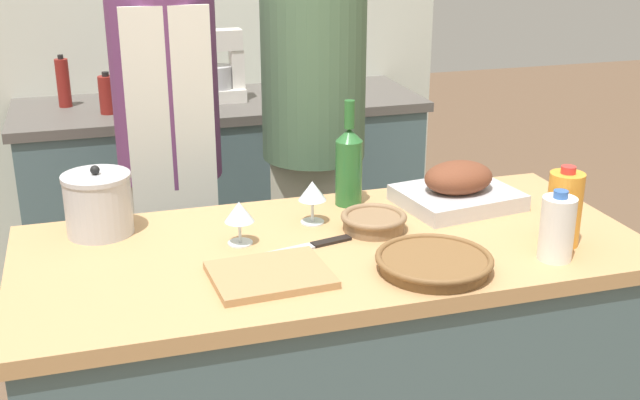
# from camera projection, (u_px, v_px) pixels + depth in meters

# --- Properties ---
(kitchen_island) EXTENTS (1.57, 0.71, 0.89)m
(kitchen_island) POSITION_uv_depth(u_px,v_px,m) (331.00, 393.00, 2.17)
(kitchen_island) COLOR #4C666B
(kitchen_island) RESTS_ON ground_plane
(back_counter) EXTENTS (1.74, 0.60, 0.89)m
(back_counter) POSITION_uv_depth(u_px,v_px,m) (225.00, 197.00, 3.61)
(back_counter) COLOR #4C666B
(back_counter) RESTS_ON ground_plane
(back_wall) EXTENTS (2.24, 0.10, 2.55)m
(back_wall) POSITION_uv_depth(u_px,v_px,m) (203.00, 1.00, 3.64)
(back_wall) COLOR silver
(back_wall) RESTS_ON ground_plane
(roasting_pan) EXTENTS (0.35, 0.30, 0.13)m
(roasting_pan) POSITION_uv_depth(u_px,v_px,m) (458.00, 189.00, 2.26)
(roasting_pan) COLOR #BCBCC1
(roasting_pan) RESTS_ON kitchen_island
(wicker_basket) EXTENTS (0.28, 0.28, 0.04)m
(wicker_basket) POSITION_uv_depth(u_px,v_px,m) (434.00, 262.00, 1.87)
(wicker_basket) COLOR brown
(wicker_basket) RESTS_ON kitchen_island
(cutting_board) EXTENTS (0.28, 0.23, 0.02)m
(cutting_board) POSITION_uv_depth(u_px,v_px,m) (270.00, 275.00, 1.83)
(cutting_board) COLOR #AD7F51
(cutting_board) RESTS_ON kitchen_island
(stock_pot) EXTENTS (0.18, 0.18, 0.18)m
(stock_pot) POSITION_uv_depth(u_px,v_px,m) (98.00, 204.00, 2.06)
(stock_pot) COLOR #B7B7BC
(stock_pot) RESTS_ON kitchen_island
(mixing_bowl) EXTENTS (0.17, 0.17, 0.05)m
(mixing_bowl) POSITION_uv_depth(u_px,v_px,m) (374.00, 221.00, 2.10)
(mixing_bowl) COLOR #846647
(mixing_bowl) RESTS_ON kitchen_island
(juice_jug) EXTENTS (0.09, 0.09, 0.21)m
(juice_jug) POSITION_uv_depth(u_px,v_px,m) (564.00, 208.00, 1.99)
(juice_jug) COLOR orange
(juice_jug) RESTS_ON kitchen_island
(milk_jug) EXTENTS (0.08, 0.08, 0.17)m
(milk_jug) POSITION_uv_depth(u_px,v_px,m) (557.00, 228.00, 1.91)
(milk_jug) COLOR white
(milk_jug) RESTS_ON kitchen_island
(wine_bottle_green) EXTENTS (0.08, 0.08, 0.30)m
(wine_bottle_green) POSITION_uv_depth(u_px,v_px,m) (349.00, 164.00, 2.25)
(wine_bottle_green) COLOR #28662D
(wine_bottle_green) RESTS_ON kitchen_island
(wine_glass_left) EXTENTS (0.08, 0.08, 0.12)m
(wine_glass_left) POSITION_uv_depth(u_px,v_px,m) (312.00, 192.00, 2.12)
(wine_glass_left) COLOR silver
(wine_glass_left) RESTS_ON kitchen_island
(wine_glass_right) EXTENTS (0.08, 0.08, 0.11)m
(wine_glass_right) POSITION_uv_depth(u_px,v_px,m) (239.00, 213.00, 1.99)
(wine_glass_right) COLOR silver
(wine_glass_right) RESTS_ON kitchen_island
(knife_chef) EXTENTS (0.28, 0.09, 0.01)m
(knife_chef) POSITION_uv_depth(u_px,v_px,m) (304.00, 248.00, 1.99)
(knife_chef) COLOR #B7B7BC
(knife_chef) RESTS_ON kitchen_island
(stand_mixer) EXTENTS (0.18, 0.14, 0.30)m
(stand_mixer) POSITION_uv_depth(u_px,v_px,m) (223.00, 72.00, 3.42)
(stand_mixer) COLOR silver
(stand_mixer) RESTS_ON back_counter
(condiment_bottle_tall) EXTENTS (0.07, 0.07, 0.17)m
(condiment_bottle_tall) POSITION_uv_depth(u_px,v_px,m) (107.00, 95.00, 3.22)
(condiment_bottle_tall) COLOR maroon
(condiment_bottle_tall) RESTS_ON back_counter
(condiment_bottle_short) EXTENTS (0.05, 0.05, 0.22)m
(condiment_bottle_short) POSITION_uv_depth(u_px,v_px,m) (63.00, 83.00, 3.32)
(condiment_bottle_short) COLOR maroon
(condiment_bottle_short) RESTS_ON back_counter
(condiment_bottle_extra) EXTENTS (0.05, 0.05, 0.21)m
(condiment_bottle_extra) POSITION_uv_depth(u_px,v_px,m) (146.00, 78.00, 3.44)
(condiment_bottle_extra) COLOR maroon
(condiment_bottle_extra) RESTS_ON back_counter
(person_cook_aproned) EXTENTS (0.35, 0.35, 1.71)m
(person_cook_aproned) POSITION_uv_depth(u_px,v_px,m) (169.00, 139.00, 2.69)
(person_cook_aproned) COLOR beige
(person_cook_aproned) RESTS_ON ground_plane
(person_cook_guest) EXTENTS (0.36, 0.36, 1.76)m
(person_cook_guest) POSITION_uv_depth(u_px,v_px,m) (314.00, 121.00, 2.82)
(person_cook_guest) COLOR beige
(person_cook_guest) RESTS_ON ground_plane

